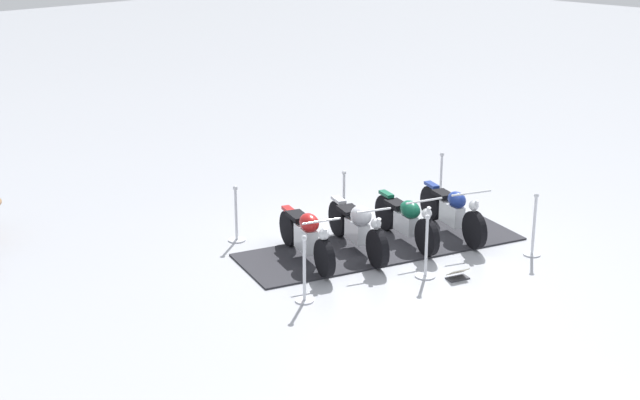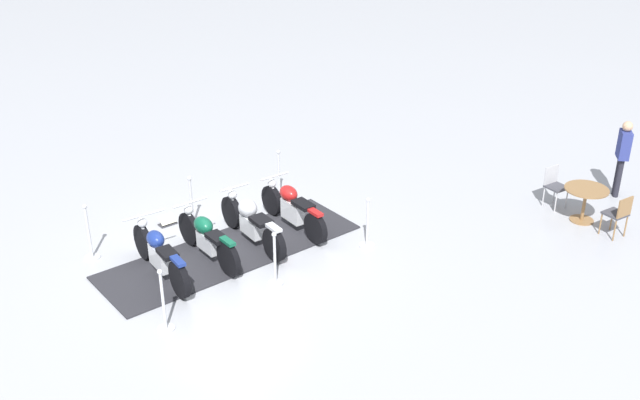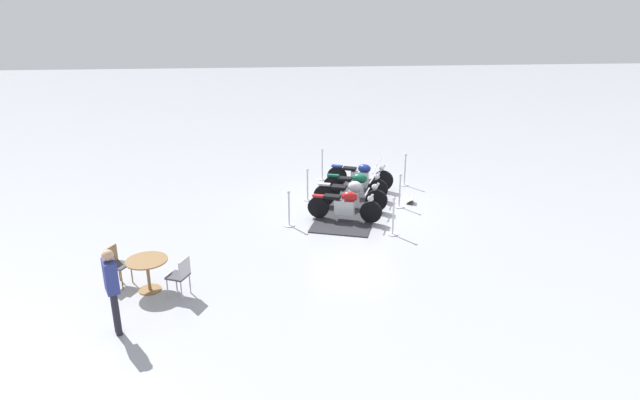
% 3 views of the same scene
% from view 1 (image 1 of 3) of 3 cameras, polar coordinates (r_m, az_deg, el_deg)
% --- Properties ---
extents(ground_plane, '(80.00, 80.00, 0.00)m').
position_cam_1_polar(ground_plane, '(16.10, 3.91, -3.03)').
color(ground_plane, '#A8AAB2').
extents(display_platform, '(3.20, 5.43, 0.03)m').
position_cam_1_polar(display_platform, '(16.09, 3.91, -2.98)').
color(display_platform, '#28282D').
rests_on(display_platform, ground_plane).
extents(motorcycle_maroon, '(2.09, 0.99, 0.93)m').
position_cam_1_polar(motorcycle_maroon, '(15.25, -0.86, -2.27)').
color(motorcycle_maroon, black).
rests_on(motorcycle_maroon, display_platform).
extents(motorcycle_chrome, '(2.18, 1.03, 0.97)m').
position_cam_1_polar(motorcycle_chrome, '(15.67, 2.43, -1.71)').
color(motorcycle_chrome, black).
rests_on(motorcycle_chrome, display_platform).
extents(motorcycle_forest, '(2.03, 0.93, 0.97)m').
position_cam_1_polar(motorcycle_forest, '(16.14, 5.54, -1.20)').
color(motorcycle_forest, black).
rests_on(motorcycle_forest, display_platform).
extents(motorcycle_navy, '(2.15, 1.11, 0.99)m').
position_cam_1_polar(motorcycle_navy, '(16.66, 8.45, -0.69)').
color(motorcycle_navy, black).
rests_on(motorcycle_navy, display_platform).
extents(stanchion_left_mid, '(0.28, 0.28, 1.05)m').
position_cam_1_polar(stanchion_left_mid, '(17.17, 1.52, -0.25)').
color(stanchion_left_mid, silver).
rests_on(stanchion_left_mid, ground_plane).
extents(stanchion_right_front, '(0.30, 0.30, 1.09)m').
position_cam_1_polar(stanchion_right_front, '(13.81, -1.00, -5.00)').
color(stanchion_right_front, silver).
rests_on(stanchion_right_front, ground_plane).
extents(stanchion_right_mid, '(0.34, 0.34, 1.08)m').
position_cam_1_polar(stanchion_right_mid, '(14.81, 6.75, -3.65)').
color(stanchion_right_mid, silver).
rests_on(stanchion_right_mid, ground_plane).
extents(stanchion_left_rear, '(0.29, 0.29, 1.14)m').
position_cam_1_polar(stanchion_left_rear, '(18.24, 7.67, 0.80)').
color(stanchion_left_rear, silver).
rests_on(stanchion_left_rear, ground_plane).
extents(stanchion_left_front, '(0.32, 0.32, 1.05)m').
position_cam_1_polar(stanchion_left_front, '(16.34, -5.34, -1.45)').
color(stanchion_left_front, silver).
rests_on(stanchion_left_front, ground_plane).
extents(stanchion_right_rear, '(0.30, 0.30, 1.14)m').
position_cam_1_polar(stanchion_right_rear, '(16.03, 13.42, -2.09)').
color(stanchion_right_rear, silver).
rests_on(stanchion_right_rear, ground_plane).
extents(info_placard, '(0.30, 0.41, 0.19)m').
position_cam_1_polar(info_placard, '(14.91, 8.74, -4.78)').
color(info_placard, '#333338').
rests_on(info_placard, ground_plane).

